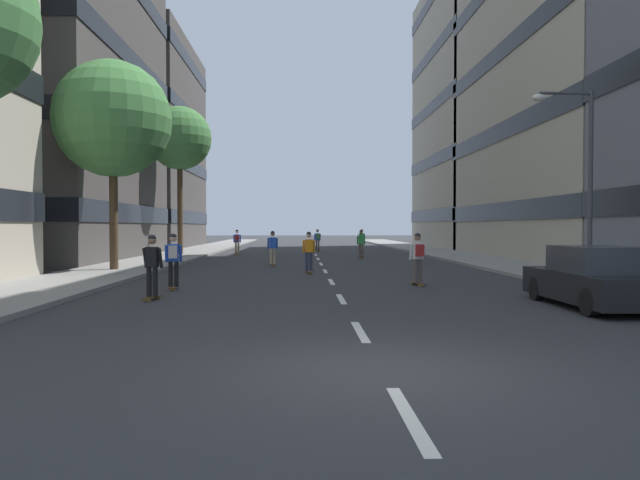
% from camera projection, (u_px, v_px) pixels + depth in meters
% --- Properties ---
extents(ground_plane, '(184.46, 184.46, 0.00)m').
position_uv_depth(ground_plane, '(317.00, 257.00, 38.84)').
color(ground_plane, '#333335').
extents(sidewalk_left, '(3.87, 84.54, 0.14)m').
position_uv_depth(sidewalk_left, '(188.00, 253.00, 42.36)').
color(sidewalk_left, gray).
rests_on(sidewalk_left, ground_plane).
extents(sidewalk_right, '(3.87, 84.54, 0.14)m').
position_uv_depth(sidewalk_right, '(440.00, 253.00, 43.00)').
color(sidewalk_right, gray).
rests_on(sidewalk_right, ground_plane).
extents(lane_markings, '(0.16, 72.20, 0.01)m').
position_uv_depth(lane_markings, '(316.00, 255.00, 41.10)').
color(lane_markings, silver).
rests_on(lane_markings, ground_plane).
extents(building_left_far, '(14.73, 17.46, 18.78)m').
position_uv_depth(building_left_far, '(111.00, 145.00, 53.78)').
color(building_left_far, '#4C4744').
rests_on(building_left_far, ground_plane).
extents(building_right_mid, '(14.73, 21.50, 29.21)m').
position_uv_depth(building_right_mid, '(617.00, 21.00, 36.11)').
color(building_right_mid, '#B2A893').
rests_on(building_right_mid, ground_plane).
extents(building_right_far, '(14.73, 18.04, 25.13)m').
position_uv_depth(building_right_far, '(508.00, 113.00, 55.00)').
color(building_right_far, '#B2A893').
rests_on(building_right_far, ground_plane).
extents(parked_car_near, '(1.82, 4.40, 1.52)m').
position_uv_depth(parked_car_near, '(594.00, 279.00, 14.38)').
color(parked_car_near, black).
rests_on(parked_car_near, ground_plane).
extents(street_tree_near, '(4.26, 4.26, 9.95)m').
position_uv_depth(street_tree_near, '(180.00, 139.00, 39.48)').
color(street_tree_near, '#4C3823').
rests_on(street_tree_near, sidewalk_left).
extents(street_tree_far, '(5.02, 5.02, 9.02)m').
position_uv_depth(street_tree_far, '(113.00, 119.00, 25.33)').
color(street_tree_far, '#4C3823').
rests_on(street_tree_far, sidewalk_left).
extents(streetlamp_right, '(2.13, 0.30, 6.50)m').
position_uv_depth(streetlamp_right, '(580.00, 164.00, 20.04)').
color(streetlamp_right, '#3F3F44').
rests_on(streetlamp_right, sidewalk_right).
extents(skater_0, '(0.56, 0.92, 1.78)m').
position_uv_depth(skater_0, '(318.00, 239.00, 47.01)').
color(skater_0, brown).
rests_on(skater_0, ground_plane).
extents(skater_1, '(0.54, 0.91, 1.78)m').
position_uv_depth(skater_1, '(361.00, 243.00, 36.95)').
color(skater_1, brown).
rests_on(skater_1, ground_plane).
extents(skater_2, '(0.56, 0.92, 1.78)m').
position_uv_depth(skater_2, '(173.00, 258.00, 18.50)').
color(skater_2, brown).
rests_on(skater_2, ground_plane).
extents(skater_3, '(0.55, 0.92, 1.78)m').
position_uv_depth(skater_3, '(273.00, 246.00, 29.78)').
color(skater_3, brown).
rests_on(skater_3, ground_plane).
extents(skater_4, '(0.54, 0.91, 1.78)m').
position_uv_depth(skater_4, '(237.00, 240.00, 41.22)').
color(skater_4, brown).
rests_on(skater_4, ground_plane).
extents(skater_5, '(0.56, 0.92, 1.78)m').
position_uv_depth(skater_5, '(152.00, 264.00, 15.89)').
color(skater_5, brown).
rests_on(skater_5, ground_plane).
extents(skater_6, '(0.55, 0.91, 1.78)m').
position_uv_depth(skater_6, '(309.00, 250.00, 25.06)').
color(skater_6, brown).
rests_on(skater_6, ground_plane).
extents(skater_7, '(0.55, 0.91, 1.78)m').
position_uv_depth(skater_7, '(362.00, 239.00, 47.95)').
color(skater_7, brown).
rests_on(skater_7, ground_plane).
extents(skater_8, '(0.57, 0.92, 1.78)m').
position_uv_depth(skater_8, '(418.00, 256.00, 19.80)').
color(skater_8, brown).
rests_on(skater_8, ground_plane).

